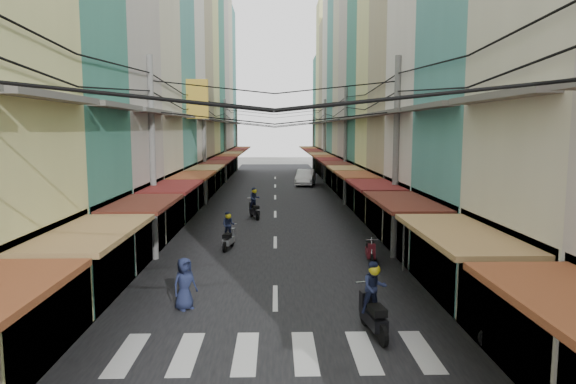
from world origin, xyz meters
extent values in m
plane|color=#62625E|center=(0.00, 0.00, 0.00)|extent=(160.00, 160.00, 0.00)
cube|color=black|center=(0.00, 20.00, 0.01)|extent=(10.00, 80.00, 0.02)
cube|color=slate|center=(-6.50, 20.00, 0.03)|extent=(3.00, 80.00, 0.06)
cube|color=slate|center=(6.50, 20.00, 0.03)|extent=(3.00, 80.00, 0.06)
cube|color=silver|center=(-3.50, -6.00, 0.03)|extent=(0.55, 2.40, 0.01)
cube|color=silver|center=(-2.10, -6.00, 0.03)|extent=(0.55, 2.40, 0.01)
cube|color=silver|center=(-0.70, -6.00, 0.03)|extent=(0.55, 2.40, 0.01)
cube|color=silver|center=(0.70, -6.00, 0.03)|extent=(0.55, 2.40, 0.01)
cube|color=silver|center=(2.10, -6.00, 0.03)|extent=(0.55, 2.40, 0.01)
cube|color=silver|center=(3.50, -6.00, 0.03)|extent=(0.55, 2.40, 0.01)
cube|color=black|center=(-5.60, -6.27, 1.60)|extent=(1.20, 4.52, 3.20)
cube|color=olive|center=(-4.10, -6.27, 3.00)|extent=(1.80, 4.33, 0.12)
cube|color=#595651|center=(-4.75, -6.27, 6.00)|extent=(0.50, 4.23, 0.15)
cube|color=black|center=(-5.60, -1.76, 1.60)|extent=(1.20, 4.13, 3.20)
cube|color=#552218|center=(-4.10, -1.76, 3.00)|extent=(1.80, 3.96, 0.12)
cube|color=#595651|center=(-4.75, -1.76, 6.00)|extent=(0.50, 3.87, 0.15)
cube|color=black|center=(-5.60, 2.96, 1.60)|extent=(1.20, 4.94, 3.20)
cube|color=maroon|center=(-4.10, 2.96, 3.00)|extent=(1.80, 4.73, 0.12)
cube|color=#595651|center=(-4.75, 2.96, 6.00)|extent=(0.50, 4.63, 0.15)
cube|color=beige|center=(-8.00, 8.00, 8.72)|extent=(6.00, 4.95, 17.43)
cube|color=black|center=(-5.60, 8.00, 1.60)|extent=(1.20, 4.75, 3.20)
cube|color=brown|center=(-4.10, 8.00, 3.00)|extent=(1.80, 4.56, 0.12)
cube|color=#595651|center=(-4.75, 8.00, 6.00)|extent=(0.50, 4.46, 0.15)
cube|color=teal|center=(-8.00, 12.98, 8.16)|extent=(6.00, 4.99, 16.32)
cube|color=black|center=(-5.60, 12.98, 1.60)|extent=(1.20, 4.80, 3.20)
cube|color=olive|center=(-4.10, 12.98, 3.00)|extent=(1.80, 4.60, 0.12)
cube|color=#595651|center=(-4.75, 12.98, 6.00)|extent=(0.50, 4.50, 0.15)
cube|color=silver|center=(-8.00, 17.80, 11.44)|extent=(6.00, 4.65, 22.87)
cube|color=black|center=(-5.60, 17.80, 1.60)|extent=(1.20, 4.46, 3.20)
cube|color=#552218|center=(-4.10, 17.80, 3.00)|extent=(1.80, 4.27, 0.12)
cube|color=#595651|center=(-4.75, 17.80, 6.00)|extent=(0.50, 4.18, 0.15)
cube|color=tan|center=(-8.00, 22.57, 10.29)|extent=(6.00, 4.89, 20.58)
cube|color=black|center=(-5.60, 22.57, 1.60)|extent=(1.20, 4.70, 3.20)
cube|color=maroon|center=(-4.10, 22.57, 3.00)|extent=(1.80, 4.50, 0.12)
cube|color=#595651|center=(-4.75, 22.57, 6.00)|extent=(0.50, 4.40, 0.15)
cube|color=#E2E08D|center=(-8.00, 27.27, 9.22)|extent=(6.00, 4.52, 18.44)
cube|color=black|center=(-5.60, 27.27, 1.60)|extent=(1.20, 4.34, 3.20)
cube|color=brown|center=(-4.10, 27.27, 3.00)|extent=(1.80, 4.16, 0.12)
cube|color=#595651|center=(-4.75, 27.27, 6.00)|extent=(0.50, 4.07, 0.15)
cube|color=#3F8A77|center=(-8.00, 32.13, 10.31)|extent=(6.00, 5.20, 20.63)
cube|color=black|center=(-5.60, 32.13, 1.60)|extent=(1.20, 4.99, 3.20)
cube|color=olive|center=(-4.10, 32.13, 3.00)|extent=(1.80, 4.78, 0.12)
cube|color=#595651|center=(-4.75, 32.13, 6.00)|extent=(0.50, 4.68, 0.15)
cube|color=#BBB2AB|center=(-8.00, 37.20, 11.85)|extent=(6.00, 4.94, 23.70)
cube|color=black|center=(-5.60, 37.20, 1.60)|extent=(1.20, 4.74, 3.20)
cube|color=#552218|center=(-4.10, 37.20, 3.00)|extent=(1.80, 4.55, 0.12)
cube|color=#595651|center=(-4.75, 37.20, 6.00)|extent=(0.50, 4.45, 0.15)
cube|color=beige|center=(-8.00, 42.14, 10.56)|extent=(6.00, 4.96, 21.12)
cube|color=black|center=(-5.60, 42.14, 1.60)|extent=(1.20, 4.76, 3.20)
cube|color=maroon|center=(-4.10, 42.14, 3.00)|extent=(1.80, 4.56, 0.12)
cube|color=#595651|center=(-4.75, 42.14, 6.00)|extent=(0.50, 4.46, 0.15)
cube|color=teal|center=(-8.00, 47.14, 9.95)|extent=(6.00, 5.04, 19.90)
cube|color=black|center=(-5.60, 47.14, 1.60)|extent=(1.20, 4.84, 3.20)
cube|color=brown|center=(-4.10, 47.14, 3.00)|extent=(1.80, 4.64, 0.12)
cube|color=#595651|center=(-4.75, 47.14, 6.00)|extent=(0.50, 4.54, 0.15)
cube|color=#554313|center=(-4.40, 12.00, 7.00)|extent=(1.20, 0.40, 2.20)
cube|color=black|center=(5.60, -6.55, 1.60)|extent=(1.20, 4.78, 3.20)
cube|color=olive|center=(4.10, -6.55, 3.00)|extent=(1.80, 4.58, 0.12)
cube|color=#595651|center=(4.75, -6.55, 6.00)|extent=(0.50, 4.48, 0.15)
cube|color=teal|center=(8.00, -1.55, 7.54)|extent=(6.00, 5.03, 15.08)
cube|color=black|center=(5.60, -1.55, 1.60)|extent=(1.20, 4.83, 3.20)
cube|color=#552218|center=(4.10, -1.55, 3.00)|extent=(1.80, 4.63, 0.12)
cube|color=#595651|center=(4.75, -1.55, 6.00)|extent=(0.50, 4.53, 0.15)
cube|color=black|center=(5.60, 3.36, 1.60)|extent=(1.20, 4.60, 3.20)
cube|color=maroon|center=(4.10, 3.36, 3.00)|extent=(1.80, 4.41, 0.12)
cube|color=#595651|center=(4.75, 3.36, 6.00)|extent=(0.50, 4.31, 0.15)
cube|color=tan|center=(8.00, 8.02, 10.37)|extent=(6.00, 4.52, 20.74)
cube|color=black|center=(5.60, 8.02, 1.60)|extent=(1.20, 4.34, 3.20)
cube|color=brown|center=(4.10, 8.02, 3.00)|extent=(1.80, 4.16, 0.12)
cube|color=#595651|center=(4.75, 8.02, 6.00)|extent=(0.50, 4.07, 0.15)
cube|color=#E2E08D|center=(8.00, 12.34, 7.06)|extent=(6.00, 4.12, 14.13)
cube|color=black|center=(5.60, 12.34, 1.60)|extent=(1.20, 3.96, 3.20)
cube|color=olive|center=(4.10, 12.34, 3.00)|extent=(1.80, 3.79, 0.12)
cube|color=#595651|center=(4.75, 12.34, 6.00)|extent=(0.50, 3.71, 0.15)
cube|color=#3F8A77|center=(8.00, 16.61, 8.84)|extent=(6.00, 4.40, 17.68)
cube|color=black|center=(5.60, 16.61, 1.60)|extent=(1.20, 4.23, 3.20)
cube|color=#552218|center=(4.10, 16.61, 3.00)|extent=(1.80, 4.05, 0.12)
cube|color=#595651|center=(4.75, 16.61, 6.00)|extent=(0.50, 3.96, 0.15)
cube|color=#BBB2AB|center=(8.00, 21.13, 11.30)|extent=(6.00, 4.64, 22.59)
cube|color=black|center=(5.60, 21.13, 1.60)|extent=(1.20, 4.45, 3.20)
cube|color=maroon|center=(4.10, 21.13, 3.00)|extent=(1.80, 4.26, 0.12)
cube|color=#595651|center=(4.75, 21.13, 6.00)|extent=(0.50, 4.17, 0.15)
cube|color=beige|center=(8.00, 25.45, 10.63)|extent=(6.00, 4.00, 21.25)
cube|color=black|center=(5.60, 25.45, 1.60)|extent=(1.20, 3.84, 3.20)
cube|color=brown|center=(4.10, 25.45, 3.00)|extent=(1.80, 3.68, 0.12)
cube|color=#595651|center=(4.75, 25.45, 6.00)|extent=(0.50, 3.60, 0.15)
cube|color=teal|center=(8.00, 29.95, 11.16)|extent=(6.00, 5.01, 22.33)
cube|color=black|center=(5.60, 29.95, 1.60)|extent=(1.20, 4.81, 3.20)
cube|color=olive|center=(4.10, 29.95, 3.00)|extent=(1.80, 4.61, 0.12)
cube|color=#595651|center=(4.75, 29.95, 6.00)|extent=(0.50, 4.51, 0.15)
cube|color=silver|center=(8.00, 34.96, 9.86)|extent=(6.00, 5.00, 19.71)
cube|color=black|center=(5.60, 34.96, 1.60)|extent=(1.20, 4.80, 3.20)
cube|color=#552218|center=(4.10, 34.96, 3.00)|extent=(1.80, 4.60, 0.12)
cube|color=#595651|center=(4.75, 34.96, 6.00)|extent=(0.50, 4.50, 0.15)
cube|color=tan|center=(8.00, 39.61, 8.43)|extent=(6.00, 4.32, 16.86)
cube|color=black|center=(5.60, 39.61, 1.60)|extent=(1.20, 4.15, 3.20)
cube|color=maroon|center=(4.10, 39.61, 3.00)|extent=(1.80, 3.97, 0.12)
cube|color=#595651|center=(4.75, 39.61, 6.00)|extent=(0.50, 3.89, 0.15)
cube|color=#E2E08D|center=(8.00, 43.94, 9.98)|extent=(6.00, 4.33, 19.96)
cube|color=black|center=(5.60, 43.94, 1.60)|extent=(1.20, 4.16, 3.20)
cube|color=brown|center=(4.10, 43.94, 3.00)|extent=(1.80, 3.99, 0.12)
cube|color=#595651|center=(4.75, 43.94, 6.00)|extent=(0.50, 3.90, 0.15)
cube|color=#3F8A77|center=(8.00, 48.54, 7.17)|extent=(6.00, 4.88, 14.34)
cube|color=black|center=(5.60, 48.54, 1.60)|extent=(1.20, 4.68, 3.20)
cube|color=olive|center=(4.10, 48.54, 3.00)|extent=(1.80, 4.49, 0.12)
cube|color=#595651|center=(4.75, 48.54, 6.00)|extent=(0.50, 4.39, 0.15)
cylinder|color=slate|center=(-4.90, 3.00, 4.10)|extent=(0.26, 0.26, 8.20)
cylinder|color=slate|center=(4.90, 3.00, 4.10)|extent=(0.26, 0.26, 8.20)
cylinder|color=slate|center=(-4.90, 18.00, 4.10)|extent=(0.26, 0.26, 8.20)
cylinder|color=slate|center=(4.90, 18.00, 4.10)|extent=(0.26, 0.26, 8.20)
cylinder|color=slate|center=(-4.90, 33.00, 4.10)|extent=(0.26, 0.26, 8.20)
cylinder|color=slate|center=(4.90, 33.00, 4.10)|extent=(0.26, 0.26, 8.20)
cylinder|color=slate|center=(-4.90, 48.00, 4.10)|extent=(0.26, 0.26, 8.20)
cylinder|color=slate|center=(4.90, 48.00, 4.10)|extent=(0.26, 0.26, 8.20)
imported|color=white|center=(2.89, 30.71, 0.00)|extent=(5.57, 2.88, 1.87)
imported|color=black|center=(6.98, 1.33, 0.00)|extent=(1.53, 0.73, 1.01)
cylinder|color=black|center=(-2.07, 5.28, 0.24)|extent=(0.09, 0.48, 0.48)
cylinder|color=black|center=(-2.07, 4.07, 0.24)|extent=(0.09, 0.48, 0.48)
cube|color=gray|center=(-2.07, 4.68, 0.39)|extent=(0.32, 1.07, 0.26)
cube|color=black|center=(-2.07, 4.45, 0.67)|extent=(0.30, 0.51, 0.17)
cube|color=gray|center=(-2.07, 5.19, 0.60)|extent=(0.28, 0.26, 0.51)
imported|color=#1E2546|center=(-2.07, 4.68, 0.51)|extent=(0.49, 0.35, 1.23)
sphere|color=gold|center=(-2.07, 4.68, 1.44)|extent=(0.26, 0.26, 0.26)
cylinder|color=black|center=(2.53, -4.30, 0.28)|extent=(0.11, 0.56, 0.56)
cylinder|color=black|center=(2.53, -5.70, 0.28)|extent=(0.11, 0.56, 0.56)
cube|color=black|center=(2.53, -5.00, 0.45)|extent=(0.37, 1.24, 0.30)
cube|color=black|center=(2.53, -5.27, 0.77)|extent=(0.34, 0.59, 0.19)
cube|color=black|center=(2.53, -4.41, 0.70)|extent=(0.32, 0.30, 0.59)
imported|color=#1E2546|center=(2.53, -5.00, 0.59)|extent=(0.57, 0.40, 1.42)
sphere|color=gold|center=(2.53, -5.00, 1.67)|extent=(0.30, 0.30, 0.30)
cylinder|color=black|center=(-1.23, 13.17, 0.27)|extent=(0.10, 0.53, 0.53)
cylinder|color=black|center=(-1.23, 11.83, 0.27)|extent=(0.10, 0.53, 0.53)
cube|color=black|center=(-1.23, 12.50, 0.43)|extent=(0.35, 1.18, 0.29)
cube|color=black|center=(-1.23, 12.24, 0.74)|extent=(0.33, 0.56, 0.18)
cube|color=black|center=(-1.23, 13.06, 0.67)|extent=(0.31, 0.29, 0.56)
imported|color=#1E2546|center=(-1.23, 12.50, 0.56)|extent=(0.54, 0.38, 1.36)
sphere|color=gold|center=(-1.23, 12.50, 1.59)|extent=(0.29, 0.29, 0.29)
cylinder|color=black|center=(3.80, 2.91, 0.25)|extent=(0.10, 0.49, 0.49)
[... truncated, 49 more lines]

